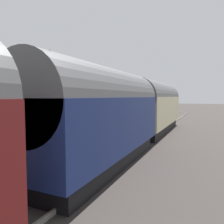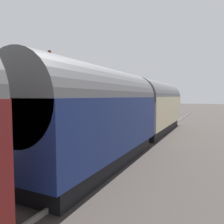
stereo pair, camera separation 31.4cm
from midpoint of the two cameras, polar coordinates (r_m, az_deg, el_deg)
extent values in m
plane|color=#383330|center=(17.47, 7.23, -5.93)|extent=(160.00, 160.00, 0.00)
cube|color=#A39B8C|center=(19.19, -5.24, -3.70)|extent=(32.00, 6.72, 0.87)
cube|color=beige|center=(17.74, 3.63, -2.90)|extent=(32.00, 0.36, 0.02)
cube|color=gray|center=(17.03, 12.45, -6.01)|extent=(52.00, 0.08, 0.14)
cube|color=gray|center=(17.40, 7.80, -5.74)|extent=(52.00, 0.08, 0.14)
cube|color=black|center=(19.21, 11.79, -4.01)|extent=(9.56, 2.29, 0.70)
cube|color=beige|center=(19.05, 11.86, 0.46)|extent=(10.39, 2.70, 2.30)
cylinder|color=#515154|center=(19.02, 11.91, 3.92)|extent=(10.39, 2.65, 2.65)
cube|color=black|center=(19.40, 7.95, 1.42)|extent=(8.83, 0.03, 0.80)
cylinder|color=black|center=(22.22, 13.69, -2.94)|extent=(0.70, 2.16, 0.70)
cylinder|color=black|center=(16.23, 9.19, -5.47)|extent=(0.70, 2.16, 0.70)
cube|color=black|center=(24.13, 14.77, 2.12)|extent=(0.04, 2.16, 0.90)
cylinder|color=#F2EDCC|center=(24.20, 14.74, -0.19)|extent=(0.06, 0.24, 0.24)
cube|color=red|center=(24.28, 14.74, -1.25)|extent=(0.16, 2.56, 0.24)
cube|color=black|center=(9.83, -2.57, -11.78)|extent=(8.19, 2.29, 0.70)
cube|color=navy|center=(9.52, -2.60, -3.06)|extent=(8.90, 2.70, 2.30)
cylinder|color=#515154|center=(9.45, -2.62, 3.87)|extent=(8.90, 2.65, 2.65)
cube|color=black|center=(10.20, -9.39, -1.01)|extent=(7.57, 0.03, 0.80)
cylinder|color=black|center=(12.18, 3.39, -8.65)|extent=(0.70, 2.16, 0.70)
cylinder|color=black|center=(7.69, -12.34, -16.47)|extent=(0.70, 2.16, 0.70)
cube|color=white|center=(15.63, -19.47, 1.41)|extent=(6.92, 3.99, 3.00)
cube|color=#38383F|center=(15.00, -16.93, 9.49)|extent=(7.42, 2.26, 1.47)
cube|color=#38383F|center=(16.40, -22.15, 8.89)|extent=(7.42, 2.26, 1.47)
cylinder|color=#38383F|center=(15.75, -19.72, 11.44)|extent=(7.42, 0.16, 0.16)
cube|color=brown|center=(16.98, -15.56, 10.50)|extent=(0.56, 0.56, 2.21)
cylinder|color=brown|center=(17.17, -15.65, 14.77)|extent=(0.24, 0.24, 0.36)
cube|color=teal|center=(14.57, -12.89, -0.41)|extent=(0.90, 0.06, 2.10)
cube|color=teal|center=(13.46, -16.62, 1.93)|extent=(0.80, 0.05, 1.10)
cube|color=teal|center=(15.66, -9.75, 2.33)|extent=(0.80, 0.05, 1.10)
cube|color=#26727F|center=(24.36, 3.36, 0.06)|extent=(1.40, 0.41, 0.06)
cube|color=#26727F|center=(24.28, 3.76, 0.59)|extent=(1.40, 0.11, 0.40)
cube|color=black|center=(23.86, 2.86, -0.57)|extent=(0.06, 0.36, 0.44)
cube|color=black|center=(24.90, 3.83, -0.38)|extent=(0.06, 0.36, 0.44)
cube|color=#26727F|center=(27.52, 5.73, 0.52)|extent=(1.40, 0.40, 0.06)
cube|color=#26727F|center=(27.45, 6.08, 0.99)|extent=(1.40, 0.11, 0.40)
cube|color=black|center=(27.01, 5.32, -0.04)|extent=(0.06, 0.36, 0.44)
cube|color=black|center=(28.06, 6.11, 0.11)|extent=(0.06, 0.36, 0.44)
cube|color=#26727F|center=(20.22, -1.25, -0.77)|extent=(1.40, 0.41, 0.06)
cube|color=#26727F|center=(20.12, -0.79, -0.13)|extent=(1.40, 0.11, 0.40)
cube|color=black|center=(19.74, -1.97, -1.56)|extent=(0.06, 0.36, 0.44)
cube|color=black|center=(20.74, -0.56, -1.28)|extent=(0.06, 0.36, 0.44)
cube|color=#26727F|center=(21.99, 1.27, -0.37)|extent=(1.41, 0.42, 0.06)
cube|color=#26727F|center=(21.90, 1.71, 0.21)|extent=(1.40, 0.12, 0.40)
cube|color=black|center=(21.50, 0.68, -1.09)|extent=(0.07, 0.36, 0.44)
cube|color=black|center=(22.52, 1.83, -0.85)|extent=(0.07, 0.36, 0.44)
cube|color=black|center=(22.63, 3.52, -0.98)|extent=(0.99, 0.32, 0.32)
ellipsoid|color=#3D8438|center=(22.61, 3.53, -0.28)|extent=(0.89, 0.29, 0.29)
cone|color=#9E5138|center=(26.41, 5.94, -0.21)|extent=(0.33, 0.33, 0.38)
cylinder|color=#9E5138|center=(26.42, 5.94, -0.55)|extent=(0.18, 0.18, 0.06)
ellipsoid|color=#2D7233|center=(26.38, 5.95, 0.54)|extent=(0.46, 0.46, 0.41)
cone|color=#B92F47|center=(26.37, 5.95, 0.89)|extent=(0.08, 0.08, 0.18)
cone|color=black|center=(26.07, -1.83, -0.25)|extent=(0.36, 0.36, 0.37)
cylinder|color=black|center=(26.08, -1.83, -0.59)|extent=(0.20, 0.20, 0.06)
ellipsoid|color=#2D7233|center=(26.04, -1.83, 0.52)|extent=(0.48, 0.48, 0.44)
cylinder|color=teal|center=(15.37, -8.98, -3.51)|extent=(0.40, 0.40, 0.29)
ellipsoid|color=#3D8438|center=(15.33, -8.99, -2.43)|extent=(0.42, 0.42, 0.39)
cone|color=#B24D59|center=(15.32, -9.00, -1.88)|extent=(0.10, 0.10, 0.17)
cone|color=black|center=(18.87, -8.45, -1.93)|extent=(0.34, 0.34, 0.40)
cylinder|color=black|center=(18.89, -8.45, -2.44)|extent=(0.19, 0.19, 0.06)
ellipsoid|color=#2D7233|center=(18.83, -8.46, -0.87)|extent=(0.44, 0.44, 0.39)
cone|color=#C75072|center=(18.82, -8.47, -0.40)|extent=(0.08, 0.08, 0.17)
cylinder|color=black|center=(17.61, 1.50, 2.53)|extent=(0.10, 0.10, 3.37)
cylinder|color=black|center=(17.64, 1.51, 7.51)|extent=(0.05, 0.50, 0.05)
cube|color=beige|center=(17.66, 1.51, 8.45)|extent=(0.24, 0.24, 0.32)
cone|color=black|center=(17.67, 1.51, 9.17)|extent=(0.32, 0.32, 0.14)
cylinder|color=black|center=(22.11, 6.24, -0.11)|extent=(0.06, 0.06, 1.10)
cylinder|color=black|center=(22.68, 6.74, -0.01)|extent=(0.06, 0.06, 1.10)
cube|color=maroon|center=(22.35, 6.51, 1.91)|extent=(0.90, 0.06, 0.44)
cube|color=black|center=(22.35, 6.51, 1.91)|extent=(0.96, 0.03, 0.50)
cylinder|color=#4C3828|center=(22.07, -19.14, -0.61)|extent=(0.37, 0.37, 2.61)
ellipsoid|color=#3D8438|center=(22.02, -19.30, 6.02)|extent=(2.95, 2.55, 3.56)
camera|label=1|loc=(0.16, -89.45, 0.04)|focal=34.64mm
camera|label=2|loc=(0.16, 90.55, -0.04)|focal=34.64mm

